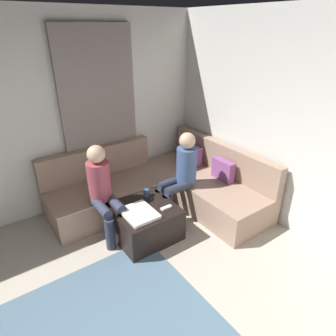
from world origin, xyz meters
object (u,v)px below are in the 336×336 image
at_px(person_on_couch_back, 181,172).
at_px(game_remote, 166,208).
at_px(ottoman, 144,221).
at_px(sectional_couch, 164,187).
at_px(coffee_mug, 146,193).
at_px(person_on_couch_side, 103,189).

bearing_deg(person_on_couch_back, game_remote, 124.24).
bearing_deg(ottoman, game_remote, 50.71).
height_order(sectional_couch, ottoman, sectional_couch).
relative_size(sectional_couch, ottoman, 3.36).
xyz_separation_m(sectional_couch, coffee_mug, (0.25, -0.46, 0.19)).
height_order(sectional_couch, person_on_couch_back, person_on_couch_back).
bearing_deg(person_on_couch_side, ottoman, 138.82).
height_order(coffee_mug, person_on_couch_back, person_on_couch_back).
height_order(sectional_couch, coffee_mug, sectional_couch).
bearing_deg(coffee_mug, person_on_couch_back, 81.48).
bearing_deg(ottoman, coffee_mug, 140.71).
relative_size(game_remote, person_on_couch_back, 0.12).
relative_size(person_on_couch_back, person_on_couch_side, 1.00).
bearing_deg(coffee_mug, person_on_couch_side, -100.77).
distance_m(game_remote, person_on_couch_back, 0.62).
distance_m(ottoman, person_on_couch_side, 0.67).
xyz_separation_m(ottoman, coffee_mug, (-0.22, 0.18, 0.26)).
height_order(game_remote, person_on_couch_back, person_on_couch_back).
relative_size(ottoman, person_on_couch_side, 0.63).
xyz_separation_m(ottoman, person_on_couch_side, (-0.32, -0.37, 0.45)).
relative_size(sectional_couch, coffee_mug, 26.84).
xyz_separation_m(coffee_mug, game_remote, (0.40, 0.04, -0.04)).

